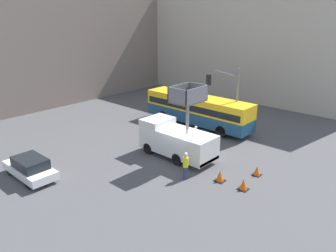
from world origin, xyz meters
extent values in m
plane|color=#4C4C4F|center=(0.00, 0.00, 0.00)|extent=(120.00, 120.00, 0.00)
cube|color=gray|center=(0.00, 25.16, 8.21)|extent=(44.00, 10.00, 16.41)
cube|color=#BCB2A3|center=(23.50, 6.60, 6.68)|extent=(10.00, 28.00, 13.37)
cube|color=silver|center=(0.34, 2.72, 1.55)|extent=(2.42, 1.81, 2.29)
cube|color=silver|center=(0.34, -0.30, 1.30)|extent=(2.42, 4.23, 1.78)
cube|color=red|center=(0.34, -2.37, 0.56)|extent=(2.37, 0.10, 0.24)
cylinder|color=black|center=(-0.72, 2.72, 0.45)|extent=(0.30, 0.91, 0.91)
cylinder|color=black|center=(1.40, 2.72, 0.45)|extent=(0.30, 0.91, 0.91)
cylinder|color=black|center=(-0.72, -0.30, 0.45)|extent=(0.30, 0.91, 0.91)
cylinder|color=black|center=(1.40, -0.30, 0.45)|extent=(0.30, 0.91, 0.91)
cylinder|color=slate|center=(0.34, -0.30, 3.39)|extent=(0.24, 0.24, 2.40)
cube|color=brown|center=(0.34, -0.30, 4.63)|extent=(2.44, 1.71, 0.10)
cube|color=slate|center=(-0.84, -0.30, 5.21)|extent=(0.08, 1.71, 1.05)
cube|color=slate|center=(1.52, -0.30, 5.21)|extent=(0.08, 1.71, 1.05)
cube|color=slate|center=(0.34, 0.51, 5.21)|extent=(2.44, 0.08, 1.05)
cube|color=slate|center=(0.34, -1.12, 5.21)|extent=(2.44, 0.08, 1.05)
cube|color=navy|center=(7.24, 3.97, 1.03)|extent=(2.44, 11.27, 1.13)
cube|color=yellow|center=(7.24, 3.97, 2.28)|extent=(2.44, 11.27, 1.38)
cube|color=black|center=(7.24, 3.97, 2.08)|extent=(2.46, 10.82, 0.61)
cylinder|color=black|center=(6.17, 7.46, 0.54)|extent=(0.30, 1.08, 1.08)
cylinder|color=black|center=(8.30, 7.46, 0.54)|extent=(0.30, 1.08, 1.08)
cylinder|color=black|center=(6.17, 0.47, 0.54)|extent=(0.30, 1.08, 1.08)
cylinder|color=black|center=(8.30, 0.47, 0.54)|extent=(0.30, 1.08, 1.08)
cylinder|color=slate|center=(8.18, 0.26, 2.97)|extent=(0.18, 0.18, 5.95)
cylinder|color=slate|center=(6.77, 0.87, 5.65)|extent=(1.33, 2.88, 0.13)
cube|color=black|center=(5.35, 1.48, 5.20)|extent=(0.42, 0.42, 0.90)
sphere|color=red|center=(5.35, 1.48, 5.45)|extent=(0.20, 0.20, 0.20)
cylinder|color=navy|center=(-1.95, -2.05, 0.43)|extent=(0.32, 0.32, 0.87)
cylinder|color=yellow|center=(-1.95, -2.05, 1.21)|extent=(0.38, 0.38, 0.69)
sphere|color=tan|center=(-1.95, -2.05, 1.68)|extent=(0.24, 0.24, 0.24)
sphere|color=white|center=(-1.95, -2.05, 1.78)|extent=(0.25, 0.25, 0.25)
cylinder|color=navy|center=(2.95, 0.88, 0.41)|extent=(0.32, 0.32, 0.82)
cylinder|color=yellow|center=(2.95, 0.88, 1.15)|extent=(0.38, 0.38, 0.65)
sphere|color=tan|center=(2.95, 0.88, 1.58)|extent=(0.22, 0.22, 0.22)
sphere|color=white|center=(2.95, 0.88, 1.68)|extent=(0.23, 0.23, 0.23)
cube|color=black|center=(1.72, -5.39, 0.01)|extent=(0.59, 0.59, 0.03)
cone|color=#F25B0F|center=(1.72, -5.39, 0.34)|extent=(0.47, 0.47, 0.67)
cube|color=black|center=(-0.69, -3.98, 0.01)|extent=(0.67, 0.67, 0.03)
cone|color=#F25B0F|center=(-0.69, -3.98, 0.38)|extent=(0.54, 0.54, 0.76)
cube|color=black|center=(-0.61, -5.68, 0.01)|extent=(0.64, 0.64, 0.03)
cone|color=#F25B0F|center=(-0.61, -5.68, 0.36)|extent=(0.51, 0.51, 0.73)
cube|color=silver|center=(-8.87, 5.86, 0.54)|extent=(1.85, 4.42, 0.54)
cube|color=black|center=(-8.87, 5.64, 1.15)|extent=(1.63, 2.43, 0.67)
cylinder|color=black|center=(-9.67, 7.24, 0.32)|extent=(0.22, 0.64, 0.64)
cylinder|color=black|center=(-8.06, 7.24, 0.32)|extent=(0.22, 0.64, 0.64)
cylinder|color=black|center=(-9.67, 4.49, 0.32)|extent=(0.22, 0.64, 0.64)
cylinder|color=black|center=(-8.06, 4.49, 0.32)|extent=(0.22, 0.64, 0.64)
camera|label=1|loc=(-17.35, -14.42, 10.61)|focal=35.00mm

